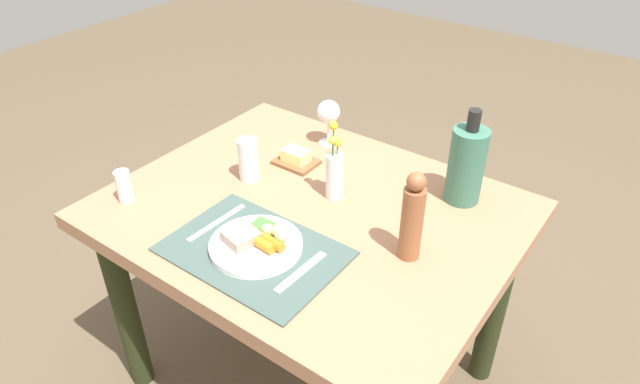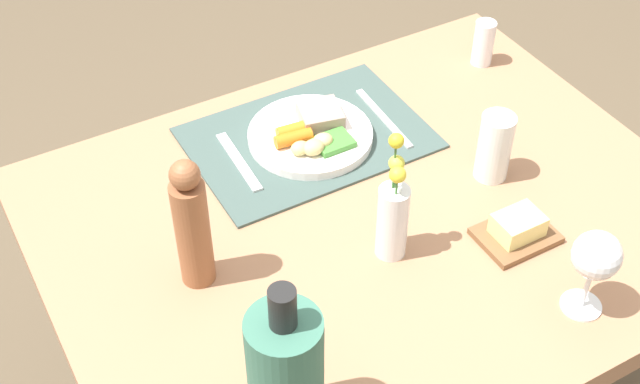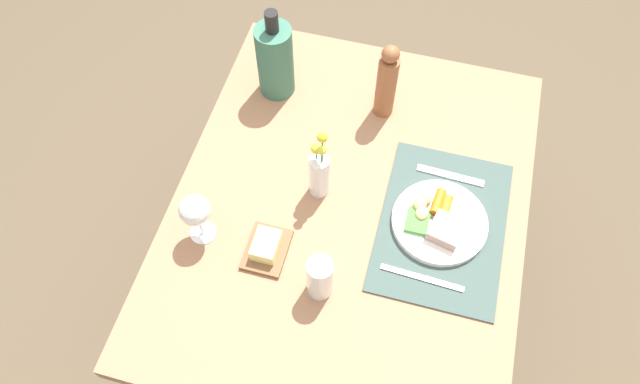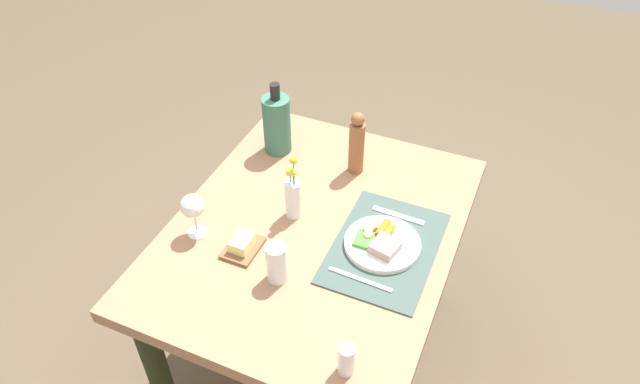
% 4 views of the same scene
% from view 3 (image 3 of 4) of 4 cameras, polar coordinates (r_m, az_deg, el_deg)
% --- Properties ---
extents(ground_plane, '(8.00, 8.00, 0.00)m').
position_cam_3_polar(ground_plane, '(2.20, 2.03, -10.68)').
color(ground_plane, brown).
extents(dining_table, '(1.12, 0.89, 0.73)m').
position_cam_3_polar(dining_table, '(1.63, 2.69, -3.12)').
color(dining_table, '#9F7050').
rests_on(dining_table, ground_plane).
extents(placemat, '(0.45, 0.31, 0.01)m').
position_cam_3_polar(placemat, '(1.53, 11.59, -3.29)').
color(placemat, '#3D514B').
rests_on(placemat, dining_table).
extents(dinner_plate, '(0.24, 0.24, 0.05)m').
position_cam_3_polar(dinner_plate, '(1.51, 11.27, -2.76)').
color(dinner_plate, white).
rests_on(dinner_plate, placemat).
extents(fork, '(0.02, 0.20, 0.00)m').
position_cam_3_polar(fork, '(1.45, 9.72, -8.10)').
color(fork, silver).
rests_on(fork, placemat).
extents(knife, '(0.03, 0.18, 0.00)m').
position_cam_3_polar(knife, '(1.60, 12.36, 1.55)').
color(knife, silver).
rests_on(knife, placemat).
extents(water_tumbler, '(0.06, 0.06, 0.13)m').
position_cam_3_polar(water_tumbler, '(1.38, -0.02, -8.34)').
color(water_tumbler, silver).
rests_on(water_tumbler, dining_table).
extents(butter_dish, '(0.13, 0.10, 0.05)m').
position_cam_3_polar(butter_dish, '(1.46, -5.16, -5.29)').
color(butter_dish, brown).
rests_on(butter_dish, dining_table).
extents(flower_vase, '(0.05, 0.05, 0.25)m').
position_cam_3_polar(flower_vase, '(1.48, -0.06, 1.93)').
color(flower_vase, silver).
rests_on(flower_vase, dining_table).
extents(cooler_bottle, '(0.10, 0.10, 0.28)m').
position_cam_3_polar(cooler_bottle, '(1.67, -4.32, 12.52)').
color(cooler_bottle, '#386C58').
rests_on(cooler_bottle, dining_table).
extents(wine_glass, '(0.08, 0.08, 0.16)m').
position_cam_3_polar(wine_glass, '(1.42, -11.87, -1.80)').
color(wine_glass, white).
rests_on(wine_glass, dining_table).
extents(pepper_mill, '(0.06, 0.06, 0.25)m').
position_cam_3_polar(pepper_mill, '(1.62, 6.40, 10.41)').
color(pepper_mill, brown).
rests_on(pepper_mill, dining_table).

